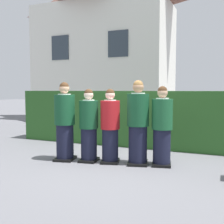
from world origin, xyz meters
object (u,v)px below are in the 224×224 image
(student_front_row_1, at_px, (89,127))
(student_front_row_3, at_px, (138,124))
(student_front_row_4, at_px, (162,128))
(student_in_red_blazer, at_px, (110,128))
(student_front_row_0, at_px, (65,123))

(student_front_row_1, height_order, student_front_row_3, student_front_row_3)
(student_front_row_3, height_order, student_front_row_4, student_front_row_3)
(student_front_row_3, bearing_deg, student_front_row_4, 12.11)
(student_in_red_blazer, xyz_separation_m, student_front_row_4, (1.03, 0.21, 0.03))
(student_in_red_blazer, relative_size, student_front_row_4, 0.97)
(student_front_row_0, relative_size, student_front_row_1, 1.09)
(student_in_red_blazer, height_order, student_front_row_4, student_front_row_4)
(student_front_row_0, xyz_separation_m, student_in_red_blazer, (0.98, 0.18, -0.07))
(student_front_row_1, relative_size, student_front_row_4, 0.97)
(student_front_row_3, bearing_deg, student_in_red_blazer, -169.40)
(student_front_row_0, relative_size, student_front_row_3, 0.98)
(student_in_red_blazer, relative_size, student_front_row_3, 0.90)
(student_front_row_1, height_order, student_front_row_4, student_front_row_4)
(student_front_row_0, bearing_deg, student_in_red_blazer, 10.71)
(student_front_row_3, relative_size, student_front_row_4, 1.07)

